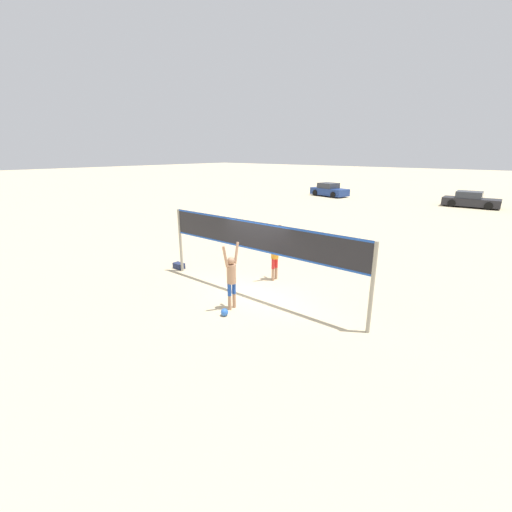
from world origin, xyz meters
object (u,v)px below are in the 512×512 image
Objects in this scene: volleyball_net at (256,242)px; player_spiker at (231,275)px; player_blocker at (275,252)px; parked_car_mid at (470,200)px; gear_bag at (179,266)px; parked_car_far at (329,190)px; volleyball at (225,312)px.

volleyball_net reaches higher than player_spiker.
parked_car_mid is at bearing 173.96° from player_blocker.
gear_bag is (-4.23, 0.10, -1.73)m from volleyball_net.
gear_bag is 0.11× the size of parked_car_far.
parked_car_far is (-13.12, -0.94, 0.03)m from parked_car_mid.
volleyball is at bearing -97.22° from parked_car_mid.
player_blocker is at bearing 100.68° from volleyball.
parked_car_far is at bearing -156.52° from player_blocker.
player_spiker reaches higher than gear_bag.
player_blocker is at bearing -53.66° from parked_car_far.
volleyball is 0.05× the size of parked_car_far.
gear_bag reaches higher than volleyball.
parked_car_far is (-6.64, 25.59, 0.51)m from gear_bag.
parked_car_mid is at bearing 85.93° from volleyball.
volleyball_net is 1.47m from player_spiker.
volleyball is 0.05× the size of parked_car_mid.
player_spiker reaches higher than parked_car_far.
player_blocker is at bearing 103.95° from volleyball_net.
volleyball_net is 26.76m from parked_car_mid.
parked_car_mid is at bearing -4.49° from player_spiker.
parked_car_mid is at bearing 76.27° from gear_bag.
player_blocker is 4.33× the size of gear_bag.
player_blocker reaches higher than parked_car_far.
parked_car_far is at bearing 22.09° from player_spiker.
volleyball_net is 34.74× the size of volleyball.
player_spiker is at bearing 108.47° from volleyball.
player_blocker is 0.46× the size of parked_car_mid.
player_spiker is 2.87m from player_blocker.
parked_car_far is (-10.87, 25.69, -1.23)m from volleyball_net.
volleyball is 29.61m from parked_car_far.
parked_car_far is at bearing 112.02° from volleyball.
parked_car_mid is 1.02× the size of parked_car_far.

